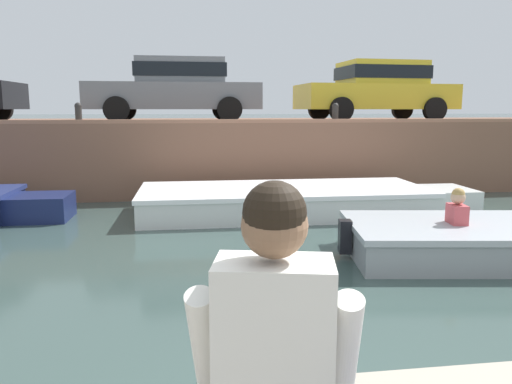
# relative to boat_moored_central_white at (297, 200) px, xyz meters

# --- Properties ---
(ground_plane) EXTENTS (400.00, 400.00, 0.00)m
(ground_plane) POSITION_rel_boat_moored_central_white_xyz_m (-0.94, -2.80, -0.25)
(ground_plane) COLOR #384C47
(far_quay_wall) EXTENTS (60.00, 6.00, 1.70)m
(far_quay_wall) POSITION_rel_boat_moored_central_white_xyz_m (-0.94, 4.73, 0.60)
(far_quay_wall) COLOR brown
(far_quay_wall) RESTS_ON ground
(far_wall_coping) EXTENTS (60.00, 0.24, 0.08)m
(far_wall_coping) POSITION_rel_boat_moored_central_white_xyz_m (-0.94, 1.85, 1.48)
(far_wall_coping) COLOR #9F6C52
(far_wall_coping) RESTS_ON far_quay_wall
(boat_moored_central_white) EXTENTS (6.56, 2.27, 0.51)m
(boat_moored_central_white) POSITION_rel_boat_moored_central_white_xyz_m (0.00, 0.00, 0.00)
(boat_moored_central_white) COLOR white
(boat_moored_central_white) RESTS_ON ground
(car_left_inner_grey) EXTENTS (4.26, 2.00, 1.54)m
(car_left_inner_grey) POSITION_rel_boat_moored_central_white_xyz_m (-2.32, 3.65, 2.29)
(car_left_inner_grey) COLOR slate
(car_left_inner_grey) RESTS_ON far_quay_wall
(car_centre_yellow) EXTENTS (4.14, 2.08, 1.54)m
(car_centre_yellow) POSITION_rel_boat_moored_central_white_xyz_m (2.98, 3.65, 2.29)
(car_centre_yellow) COLOR yellow
(car_centre_yellow) RESTS_ON far_quay_wall
(mooring_bollard_mid) EXTENTS (0.15, 0.15, 0.45)m
(mooring_bollard_mid) POSITION_rel_boat_moored_central_white_xyz_m (-4.39, 1.98, 1.68)
(mooring_bollard_mid) COLOR #2D2B28
(mooring_bollard_mid) RESTS_ON far_quay_wall
(mooring_bollard_east) EXTENTS (0.15, 0.15, 0.45)m
(mooring_bollard_east) POSITION_rel_boat_moored_central_white_xyz_m (1.33, 1.98, 1.68)
(mooring_bollard_east) COLOR #2D2B28
(mooring_bollard_east) RESTS_ON far_quay_wall
(person_seated_left) EXTENTS (0.58, 0.59, 0.96)m
(person_seated_left) POSITION_rel_boat_moored_central_white_xyz_m (-1.88, -7.86, 0.95)
(person_seated_left) COLOR #282833
(person_seated_left) RESTS_ON near_quay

